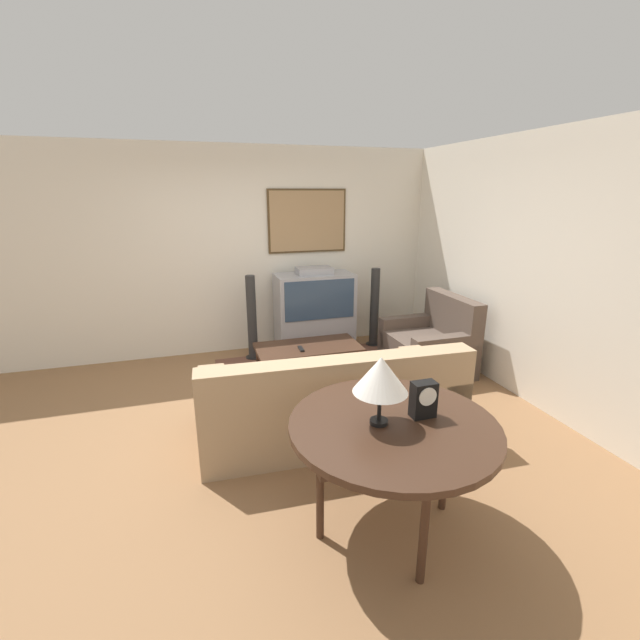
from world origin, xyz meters
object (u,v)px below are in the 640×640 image
object	(u,v)px
armchair	(430,346)
coffee_table	(308,349)
table_lamp	(381,375)
console_table	(393,432)
speaker_tower_right	(374,310)
speaker_tower_left	(252,320)
tv	(314,312)
couch	(330,405)
mantel_clock	(423,399)

from	to	relation	value
armchair	coffee_table	world-z (taller)	armchair
armchair	table_lamp	distance (m)	2.95
armchair	console_table	world-z (taller)	armchair
speaker_tower_right	armchair	bearing A→B (deg)	-72.87
armchair	speaker_tower_right	bearing A→B (deg)	-163.24
console_table	speaker_tower_left	xyz separation A→B (m)	(-0.38, 3.26, -0.19)
tv	coffee_table	distance (m)	0.99
speaker_tower_left	couch	bearing A→B (deg)	-79.36
armchair	couch	bearing A→B (deg)	-57.58
mantel_clock	couch	bearing A→B (deg)	99.58
tv	coffee_table	world-z (taller)	tv
table_lamp	speaker_tower_right	world-z (taller)	table_lamp
coffee_table	mantel_clock	xyz separation A→B (m)	(0.07, -2.40, 0.53)
console_table	mantel_clock	size ratio (longest dim) A/B	5.56
speaker_tower_left	mantel_clock	bearing A→B (deg)	-79.75
tv	mantel_clock	world-z (taller)	tv
couch	speaker_tower_left	xyz separation A→B (m)	(-0.39, 2.06, 0.24)
coffee_table	console_table	size ratio (longest dim) A/B	0.94
couch	console_table	distance (m)	1.28
table_lamp	speaker_tower_left	xyz separation A→B (m)	(-0.29, 3.24, -0.57)
coffee_table	speaker_tower_left	distance (m)	1.01
mantel_clock	speaker_tower_right	bearing A→B (deg)	70.67
tv	mantel_clock	xyz separation A→B (m)	(-0.28, -3.31, 0.35)
table_lamp	speaker_tower_right	xyz separation A→B (m)	(1.43, 3.24, -0.57)
tv	table_lamp	size ratio (longest dim) A/B	2.72
couch	console_table	bearing A→B (deg)	92.62
couch	armchair	distance (m)	1.96
tv	speaker_tower_left	xyz separation A→B (m)	(-0.86, -0.06, -0.02)
couch	mantel_clock	bearing A→B (deg)	102.31
couch	mantel_clock	distance (m)	1.35
console_table	tv	bearing A→B (deg)	81.81
tv	table_lamp	world-z (taller)	table_lamp
console_table	speaker_tower_right	size ratio (longest dim) A/B	1.14
tv	coffee_table	size ratio (longest dim) A/B	0.97
tv	armchair	size ratio (longest dim) A/B	1.16
tv	mantel_clock	bearing A→B (deg)	-94.77
coffee_table	mantel_clock	size ratio (longest dim) A/B	5.22
mantel_clock	speaker_tower_left	size ratio (longest dim) A/B	0.21
console_table	mantel_clock	bearing A→B (deg)	5.15
mantel_clock	speaker_tower_left	xyz separation A→B (m)	(-0.59, 3.24, -0.37)
couch	console_table	xyz separation A→B (m)	(-0.00, -1.20, 0.43)
armchair	mantel_clock	xyz separation A→B (m)	(-1.45, -2.25, 0.60)
armchair	console_table	xyz separation A→B (m)	(-1.65, -2.26, 0.42)
coffee_table	speaker_tower_left	world-z (taller)	speaker_tower_left
couch	table_lamp	size ratio (longest dim) A/B	5.41
speaker_tower_right	coffee_table	bearing A→B (deg)	-144.92
coffee_table	table_lamp	distance (m)	2.51
armchair	table_lamp	xyz separation A→B (m)	(-1.74, -2.24, 0.80)
tv	speaker_tower_right	distance (m)	0.86
tv	speaker_tower_left	world-z (taller)	tv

